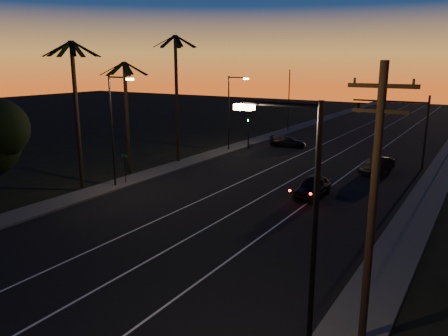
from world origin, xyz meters
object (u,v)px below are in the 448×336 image
Objects in this scene: utility_pole at (373,202)px; right_car at (377,165)px; lead_car at (313,186)px; signal_mast at (401,118)px; cross_car at (288,142)px.

utility_pole is 27.12m from right_car.
lead_car is 1.10× the size of right_car.
signal_mast reaches higher than right_car.
utility_pole is at bearing -63.76° from lead_car.
utility_pole reaches higher than right_car.
utility_pole reaches higher than lead_car.
right_car is 1.01× the size of cross_car.
utility_pole is 1.96× the size of lead_car.
cross_car is (-9.75, 17.61, -0.14)m from lead_car.
utility_pole is 38.27m from cross_car.
utility_pole is at bearing -78.16° from right_car.
cross_car is at bearing 118.98° from lead_car.
signal_mast reaches higher than cross_car.
signal_mast is 14.93m from lead_car.
lead_car is 1.11× the size of cross_car.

